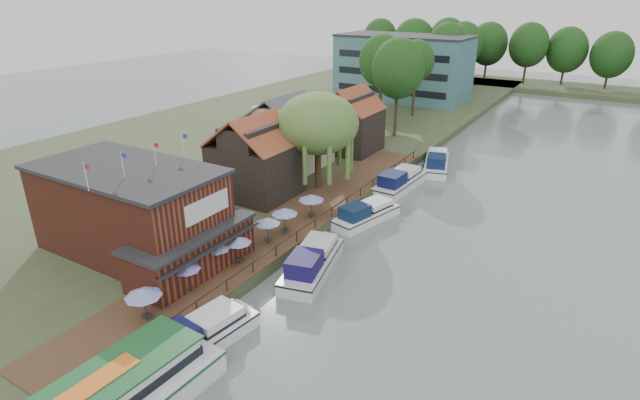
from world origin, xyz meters
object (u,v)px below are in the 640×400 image
Objects in this scene: umbrella_1 at (187,277)px; umbrella_3 at (239,250)px; cruiser_0 at (198,333)px; cruiser_2 at (366,211)px; swan at (157,371)px; cottage_c at (351,120)px; cruiser_4 at (437,160)px; umbrella_2 at (217,256)px; pub at (148,215)px; cruiser_1 at (312,258)px; umbrella_0 at (145,305)px; cruiser_3 at (400,179)px; cottage_b at (287,131)px; umbrella_4 at (268,230)px; cottage_a at (255,156)px; umbrella_5 at (285,221)px; willow at (318,142)px; umbrella_6 at (311,206)px; hotel_block at (403,67)px.

umbrella_1 is 5.01m from umbrella_3.
umbrella_3 is 8.95m from cruiser_0.
swan is at bearing -78.29° from cruiser_2.
cottage_c is 12.44m from cruiser_4.
cruiser_4 is (0.70, 18.64, 0.12)m from cruiser_2.
pub is at bearing -171.64° from umbrella_2.
umbrella_1 is at bearing -89.02° from cruiser_2.
umbrella_1 is at bearing -134.62° from cruiser_1.
umbrella_0 is at bearing -88.47° from umbrella_1.
umbrella_2 is at bearing -96.12° from cruiser_3.
umbrella_0 is at bearing -71.41° from cottage_b.
umbrella_0 is at bearing -43.99° from pub.
umbrella_2 is 0.25× the size of cruiser_0.
cottage_a is at bearing 132.47° from umbrella_4.
cruiser_1 is at bearing -83.66° from cruiser_3.
umbrella_5 is at bearing 84.75° from umbrella_2.
cottage_b is 0.96× the size of cruiser_1.
cottage_c is at bearing 104.04° from willow.
pub is 28.80m from cruiser_3.
cruiser_0 is at bearing -109.16° from cruiser_1.
swan is (3.41, -6.16, -2.07)m from umbrella_1.
umbrella_2 is (-0.25, 3.37, 0.00)m from umbrella_1.
umbrella_6 is 18.71m from cruiser_0.
pub reaches higher than swan.
umbrella_4 is 0.24× the size of cruiser_4.
cottage_a reaches higher than umbrella_0.
umbrella_3 reaches higher than swan.
cruiser_1 is (4.58, 3.45, -1.07)m from umbrella_3.
swan is at bearing -110.06° from cruiser_1.
cruiser_3 is 22.73× the size of swan.
umbrella_5 is (14.90, -62.16, -4.86)m from hotel_block.
cottage_a is 15.95m from cruiser_1.
cottage_b is (-4.00, 25.00, 0.60)m from pub.
hotel_block is 81.89m from swan.
cruiser_0 is (3.58, -12.17, -1.13)m from umbrella_4.
cottage_c is at bearing -77.80° from hotel_block.
cruiser_3 is (3.39, 24.14, -1.07)m from umbrella_3.
cottage_b is 34.11m from cruiser_0.
umbrella_5 is 0.25× the size of cruiser_0.
umbrella_6 is at bearing -99.62° from cruiser_3.
umbrella_6 reaches higher than cruiser_2.
willow is (7.50, -5.00, 0.96)m from cottage_b.
umbrella_3 is at bearing -91.51° from cruiser_2.
umbrella_6 is 5.60× the size of swan.
umbrella_5 is at bearing 52.02° from pub.
cottage_b is 17.57m from cruiser_2.
hotel_block is 10.69× the size of umbrella_5.
willow is 4.39× the size of umbrella_2.
cruiser_0 is (3.94, -3.21, -1.13)m from umbrella_1.
umbrella_5 is 0.24× the size of cruiser_1.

